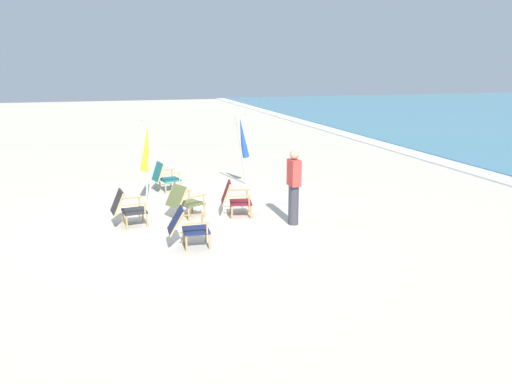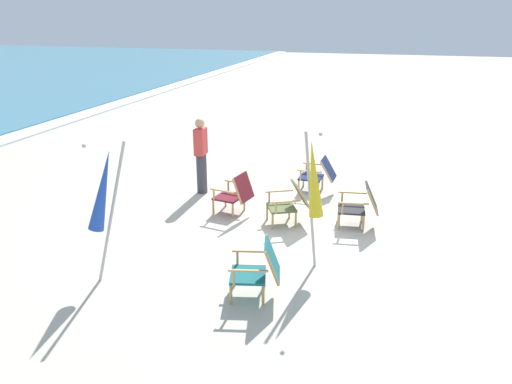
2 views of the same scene
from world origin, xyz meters
TOP-DOWN VIEW (x-y plane):
  - ground_plane at (0.00, 0.00)m, footprint 80.00×80.00m
  - beach_chair_back_right at (1.70, -0.02)m, footprint 0.61×0.79m
  - beach_chair_mid_center at (-2.74, 0.06)m, footprint 0.72×0.80m
  - beach_chair_front_left at (0.01, 1.31)m, footprint 0.69×0.77m
  - beach_chair_far_center at (-0.14, 0.20)m, footprint 0.85×0.93m
  - beach_chair_back_left at (0.08, -1.05)m, footprint 0.66×0.79m
  - umbrella_furled_blue at (-2.86, 2.29)m, footprint 0.54×0.55m
  - umbrella_furled_yellow at (-1.63, -0.45)m, footprint 0.37×0.43m
  - person_near_chairs at (0.95, 2.39)m, footprint 0.35×0.22m

SIDE VIEW (x-z plane):
  - ground_plane at x=0.00m, z-range 0.00..0.00m
  - beach_chair_back_right at x=1.70m, z-range 0.03..0.81m
  - beach_chair_far_center at x=-0.14m, z-range 0.03..0.81m
  - beach_chair_back_left at x=0.08m, z-range 0.03..0.83m
  - beach_chair_mid_center at x=-2.74m, z-range 0.02..0.84m
  - beach_chair_front_left at x=0.01m, z-range 0.02..0.84m
  - person_near_chairs at x=0.95m, z-range 0.02..1.65m
  - umbrella_furled_blue at x=-2.86m, z-range 0.32..2.38m
  - umbrella_furled_yellow at x=-1.63m, z-range 0.33..2.44m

